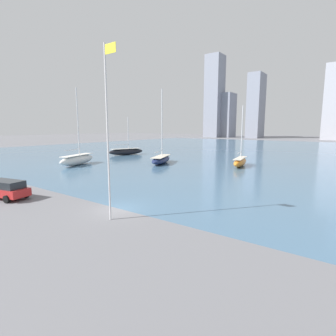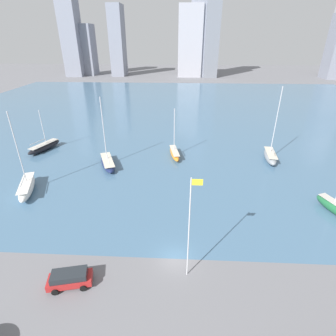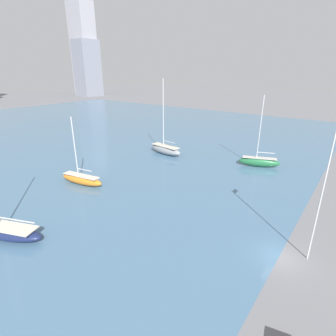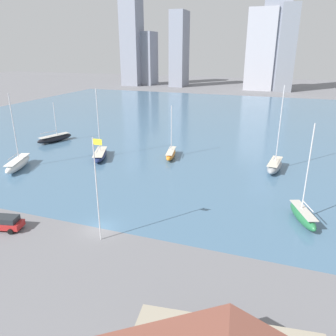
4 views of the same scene
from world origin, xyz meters
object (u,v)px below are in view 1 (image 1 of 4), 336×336
sailboat_black (126,151)px  parked_suv_red (6,189)px  sailboat_white (77,159)px  sailboat_orange (240,162)px  sailboat_navy (161,159)px  flag_pole (108,129)px

sailboat_black → parked_suv_red: 44.47m
sailboat_white → sailboat_black: 20.36m
sailboat_white → sailboat_orange: 31.60m
sailboat_navy → sailboat_orange: (14.58, 5.66, 0.04)m
flag_pole → sailboat_orange: size_ratio=1.18×
sailboat_black → parked_suv_red: bearing=-40.4°
flag_pole → sailboat_black: flag_pole is taller
flag_pole → sailboat_black: size_ratio=1.33×
sailboat_navy → parked_suv_red: (3.64, -30.83, 0.18)m
sailboat_orange → flag_pole: bearing=-96.6°
sailboat_navy → sailboat_orange: 15.64m
flag_pole → parked_suv_red: 14.97m
sailboat_black → sailboat_navy: bearing=-3.4°
sailboat_white → parked_suv_red: size_ratio=2.84×
sailboat_white → sailboat_black: size_ratio=1.48×
parked_suv_red → sailboat_black: bearing=-163.3°
sailboat_orange → parked_suv_red: size_ratio=2.16×
flag_pole → sailboat_black: (-35.23, 36.62, -6.27)m
sailboat_white → sailboat_navy: (11.98, 11.46, -0.22)m
sailboat_white → sailboat_navy: size_ratio=1.00×
flag_pole → parked_suv_red: bearing=-170.9°
sailboat_white → sailboat_orange: sailboat_white is taller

